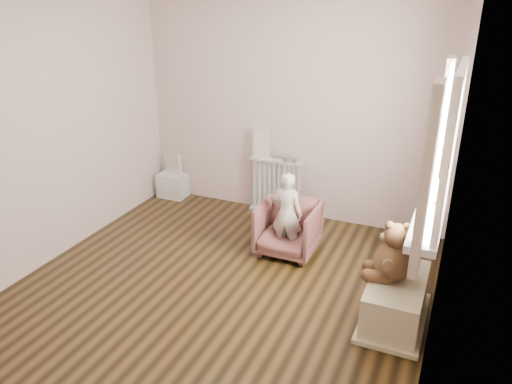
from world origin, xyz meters
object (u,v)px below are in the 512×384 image
at_px(armchair, 288,228).
at_px(toy_bench, 396,299).
at_px(teddy_bear, 396,247).
at_px(plush_cat, 433,191).
at_px(radiator, 276,184).
at_px(child, 287,214).
at_px(toy_vanity, 172,176).

bearing_deg(armchair, toy_bench, -31.16).
height_order(armchair, teddy_bear, teddy_bear).
relative_size(armchair, teddy_bear, 1.21).
bearing_deg(toy_bench, plush_cat, 72.91).
bearing_deg(toy_bench, radiator, 137.02).
bearing_deg(plush_cat, toy_bench, -95.48).
xyz_separation_m(child, toy_bench, (1.19, -0.67, -0.26)).
xyz_separation_m(armchair, toy_bench, (1.19, -0.72, -0.07)).
distance_m(radiator, teddy_bear, 2.23).
relative_size(toy_bench, plush_cat, 2.94).
bearing_deg(toy_bench, toy_vanity, 153.94).
height_order(child, plush_cat, plush_cat).
bearing_deg(toy_vanity, plush_cat, -18.05).
relative_size(armchair, plush_cat, 2.15).
distance_m(toy_vanity, plush_cat, 3.45).
height_order(toy_bench, plush_cat, plush_cat).
bearing_deg(armchair, toy_vanity, 157.12).
xyz_separation_m(child, teddy_bear, (1.14, -0.67, 0.21)).
height_order(toy_bench, teddy_bear, teddy_bear).
distance_m(armchair, toy_bench, 1.39).
relative_size(toy_vanity, child, 0.64).
bearing_deg(plush_cat, teddy_bear, -101.09).
distance_m(toy_vanity, child, 2.06).
relative_size(toy_vanity, toy_bench, 0.69).
bearing_deg(toy_vanity, child, -23.98).
distance_m(toy_vanity, toy_bench, 3.42).
xyz_separation_m(child, plush_cat, (1.33, -0.21, 0.54)).
height_order(toy_vanity, teddy_bear, teddy_bear).
bearing_deg(teddy_bear, toy_bench, -8.97).
xyz_separation_m(toy_vanity, plush_cat, (3.21, -1.05, 0.72)).
bearing_deg(child, toy_vanity, -24.17).
bearing_deg(child, radiator, -62.70).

